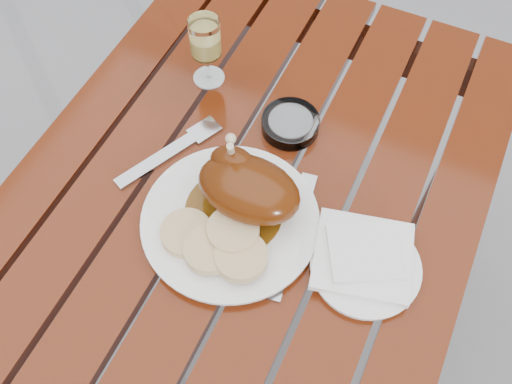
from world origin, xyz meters
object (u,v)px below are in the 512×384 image
Objects in this scene: table at (241,287)px; side_plate at (365,267)px; dinner_plate at (230,221)px; wine_glass at (206,52)px; ashtray at (290,124)px.

table is 6.64× the size of side_plate.
table is at bearing 175.67° from side_plate.
dinner_plate is 1.67× the size of side_plate.
dinner_plate is 2.05× the size of wine_glass.
wine_glass reaches higher than table.
ashtray reaches higher than table.
dinner_plate is 0.23m from ashtray.
dinner_plate is 0.24m from side_plate.
wine_glass is 0.82× the size of side_plate.
ashtray reaches higher than side_plate.
wine_glass reaches higher than dinner_plate.
wine_glass is 1.35× the size of ashtray.
ashtray is (0.02, 0.20, 0.39)m from table.
ashtray is at bearing 136.43° from side_plate.
side_plate is at bearing 4.45° from dinner_plate.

